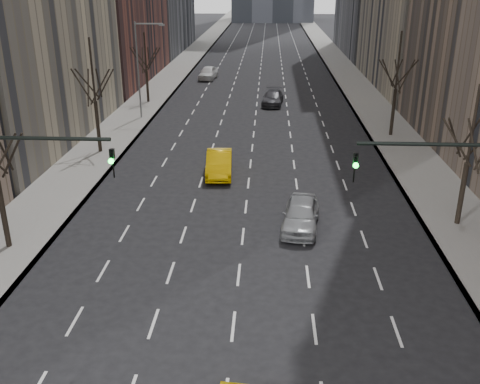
# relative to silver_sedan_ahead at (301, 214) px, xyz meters

# --- Properties ---
(sidewalk_left) EXTENTS (4.50, 320.00, 0.15)m
(sidewalk_left) POSITION_rel_silver_sedan_ahead_xyz_m (-15.41, 48.77, -0.74)
(sidewalk_left) COLOR slate
(sidewalk_left) RESTS_ON ground
(sidewalk_right) EXTENTS (4.50, 320.00, 0.15)m
(sidewalk_right) POSITION_rel_silver_sedan_ahead_xyz_m (9.09, 48.77, -0.74)
(sidewalk_right) COLOR slate
(sidewalk_right) RESTS_ON ground
(tree_lw_c) EXTENTS (3.36, 3.50, 8.74)m
(tree_lw_c) POSITION_rel_silver_sedan_ahead_xyz_m (-15.16, 12.77, 3.22)
(tree_lw_c) COLOR black
(tree_lw_c) RESTS_ON ground
(tree_lw_d) EXTENTS (3.36, 3.50, 7.36)m
(tree_lw_d) POSITION_rel_silver_sedan_ahead_xyz_m (-15.16, 30.77, 2.74)
(tree_lw_d) COLOR black
(tree_lw_d) RESTS_ON ground
(tree_rw_b) EXTENTS (3.36, 3.50, 7.82)m
(tree_rw_b) POSITION_rel_silver_sedan_ahead_xyz_m (8.84, 0.77, 2.90)
(tree_rw_b) COLOR black
(tree_rw_b) RESTS_ON ground
(tree_rw_c) EXTENTS (3.36, 3.50, 8.74)m
(tree_rw_c) POSITION_rel_silver_sedan_ahead_xyz_m (8.84, 18.77, 3.22)
(tree_rw_c) COLOR black
(tree_rw_c) RESTS_ON ground
(streetlight_far) EXTENTS (2.83, 0.22, 9.00)m
(streetlight_far) POSITION_rel_silver_sedan_ahead_xyz_m (-14.00, 23.77, 4.80)
(streetlight_far) COLOR slate
(streetlight_far) RESTS_ON ground
(silver_sedan_ahead) EXTENTS (2.52, 5.01, 1.64)m
(silver_sedan_ahead) POSITION_rel_silver_sedan_ahead_xyz_m (0.00, 0.00, 0.00)
(silver_sedan_ahead) COLOR gray
(silver_sedan_ahead) RESTS_ON ground
(far_taxi) EXTENTS (2.06, 5.10, 1.65)m
(far_taxi) POSITION_rel_silver_sedan_ahead_xyz_m (-5.29, 8.35, 0.01)
(far_taxi) COLOR #FFC005
(far_taxi) RESTS_ON ground
(far_suv_grey) EXTENTS (2.56, 5.36, 1.51)m
(far_suv_grey) POSITION_rel_silver_sedan_ahead_xyz_m (-1.43, 30.54, -0.06)
(far_suv_grey) COLOR #2E2E33
(far_suv_grey) RESTS_ON ground
(far_car_white) EXTENTS (2.48, 5.21, 1.72)m
(far_car_white) POSITION_rel_silver_sedan_ahead_xyz_m (-10.12, 45.52, 0.04)
(far_car_white) COLOR silver
(far_car_white) RESTS_ON ground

